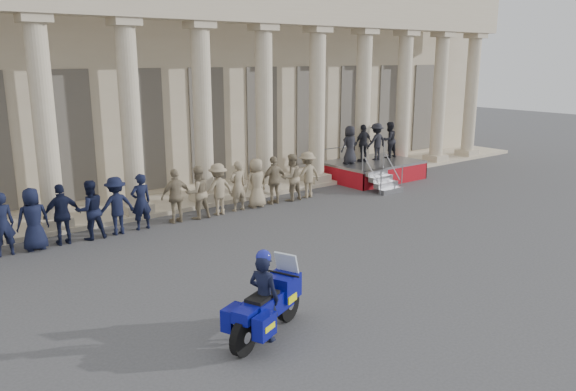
{
  "coord_description": "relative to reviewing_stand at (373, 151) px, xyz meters",
  "views": [
    {
      "loc": [
        -8.33,
        -9.12,
        5.1
      ],
      "look_at": [
        0.43,
        2.11,
        1.6
      ],
      "focal_mm": 35.0,
      "sensor_mm": 36.0,
      "label": 1
    }
  ],
  "objects": [
    {
      "name": "ground",
      "position": [
        -9.15,
        -7.36,
        -1.24
      ],
      "size": [
        90.0,
        90.0,
        0.0
      ],
      "primitive_type": "plane",
      "color": "#39393B",
      "rests_on": "ground"
    },
    {
      "name": "reviewing_stand",
      "position": [
        0.0,
        0.0,
        0.0
      ],
      "size": [
        3.87,
        3.8,
        2.37
      ],
      "color": "gray",
      "rests_on": "ground"
    },
    {
      "name": "officer_rank",
      "position": [
        -13.12,
        -0.78,
        -0.37
      ],
      "size": [
        19.01,
        0.66,
        1.73
      ],
      "color": "black",
      "rests_on": "ground"
    },
    {
      "name": "rider",
      "position": [
        -11.96,
        -8.69,
        -0.37
      ],
      "size": [
        0.6,
        0.71,
        1.75
      ],
      "rotation": [
        0.0,
        0.0,
        1.96
      ],
      "color": "black",
      "rests_on": "ground"
    },
    {
      "name": "building",
      "position": [
        -9.15,
        7.38,
        3.28
      ],
      "size": [
        40.0,
        12.5,
        9.0
      ],
      "color": "tan",
      "rests_on": "ground"
    },
    {
      "name": "motorcycle",
      "position": [
        -11.85,
        -8.64,
        -0.62
      ],
      "size": [
        2.14,
        1.32,
        1.44
      ],
      "rotation": [
        0.0,
        0.0,
        0.39
      ],
      "color": "black",
      "rests_on": "ground"
    }
  ]
}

